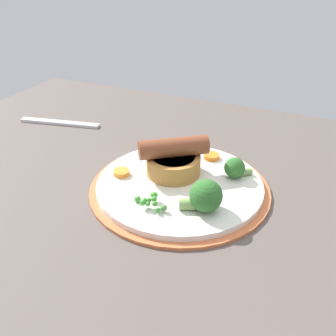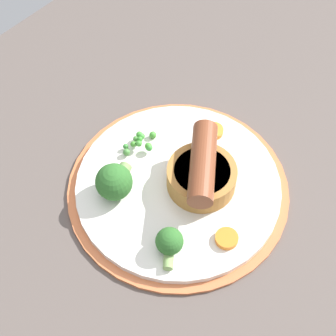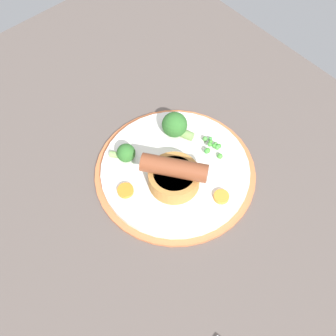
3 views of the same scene
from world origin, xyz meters
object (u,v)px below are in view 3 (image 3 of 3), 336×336
Objects in this scene: broccoli_floret_near at (125,153)px; carrot_slice_1 at (125,191)px; sausage_pudding at (175,176)px; broccoli_floret_far at (175,125)px; carrot_slice_0 at (221,197)px; dinner_plate at (174,172)px; pea_pile at (212,147)px.

broccoli_floret_near is 7.00cm from carrot_slice_1.
sausage_pudding reaches higher than broccoli_floret_far.
carrot_slice_0 is (7.12, 3.99, -2.14)cm from sausage_pudding.
dinner_plate is at bearing 77.28° from carrot_slice_1.
broccoli_floret_far is 15.87cm from carrot_slice_0.
carrot_slice_0 is at bearing 173.14° from sausage_pudding.
carrot_slice_1 is (-3.34, -17.10, -0.55)cm from pea_pile.
broccoli_floret_far reaches higher than carrot_slice_1.
sausage_pudding is 11.07cm from broccoli_floret_far.
carrot_slice_1 is (-11.54, -11.31, -0.02)cm from carrot_slice_0.
dinner_plate is 8.64cm from broccoli_floret_far.
dinner_plate is at bearing -4.79° from broccoli_floret_near.
dinner_plate is 10.90× the size of carrot_slice_0.
dinner_plate is at bearing -167.48° from carrot_slice_0.
broccoli_floret_far is (1.51, 10.35, 0.65)cm from broccoli_floret_near.
broccoli_floret_near is 18.33cm from carrot_slice_0.
broccoli_floret_far is (-8.27, 7.36, -0.29)cm from sausage_pudding.
carrot_slice_0 is (16.91, 6.98, -1.19)cm from broccoli_floret_near.
sausage_pudding reaches higher than dinner_plate.
carrot_slice_0 is (9.46, 2.10, 1.23)cm from dinner_plate.
carrot_slice_0 is at bearing 145.80° from broccoli_floret_far.
broccoli_floret_far is at bearing 167.66° from carrot_slice_0.
broccoli_floret_far is (-7.20, -2.42, 1.32)cm from pea_pile.
dinner_plate is 10.21× the size of carrot_slice_1.
dinner_plate is 9.77cm from carrot_slice_0.
carrot_slice_0 is at bearing 44.42° from carrot_slice_1.
broccoli_floret_far is at bearing 43.68° from broccoli_floret_near.
pea_pile is 0.90× the size of broccoli_floret_far.
broccoli_floret_near is at bearing -19.10° from sausage_pudding.
dinner_plate is at bearing -75.01° from sausage_pudding.
carrot_slice_1 is (-2.08, -9.21, 1.20)cm from dinner_plate.
broccoli_floret_near reaches higher than carrot_slice_1.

